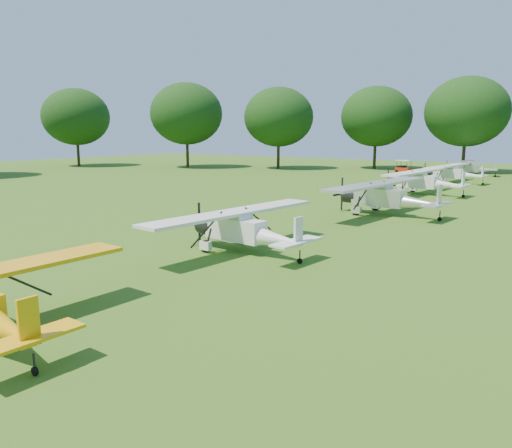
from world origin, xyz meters
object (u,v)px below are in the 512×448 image
Objects in this scene: aircraft_4 at (386,195)px; golf_cart at (403,169)px; aircraft_6 at (452,172)px; aircraft_7 at (470,167)px; aircraft_5 at (423,180)px; aircraft_3 at (243,227)px.

aircraft_4 is 36.74m from golf_cart.
golf_cart is at bearing 112.39° from aircraft_4.
aircraft_6 is 10.98m from aircraft_7.
aircraft_6 is 13.81m from golf_cart.
aircraft_5 is at bearing -52.29° from golf_cart.
aircraft_6 reaches higher than golf_cart.
aircraft_4 is 12.67m from aircraft_5.
golf_cart is (-8.71, 10.70, -0.63)m from aircraft_6.
aircraft_4 is 5.24× the size of golf_cart.
aircraft_3 is 4.60× the size of golf_cart.
golf_cart is at bearing 175.67° from aircraft_7.
aircraft_4 reaches higher than aircraft_3.
aircraft_5 reaches higher than aircraft_6.
golf_cart is at bearing 116.17° from aircraft_5.
golf_cart is at bearing 134.37° from aircraft_6.
aircraft_4 is (1.79, 13.75, 0.17)m from aircraft_3.
aircraft_4 is 1.12× the size of aircraft_6.
aircraft_7 is (0.01, 49.33, -0.07)m from aircraft_3.
aircraft_7 is 8.40m from golf_cart.
aircraft_6 is 1.08× the size of aircraft_7.
aircraft_7 is (-0.33, 10.98, -0.09)m from aircraft_6.
aircraft_3 reaches higher than golf_cart.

